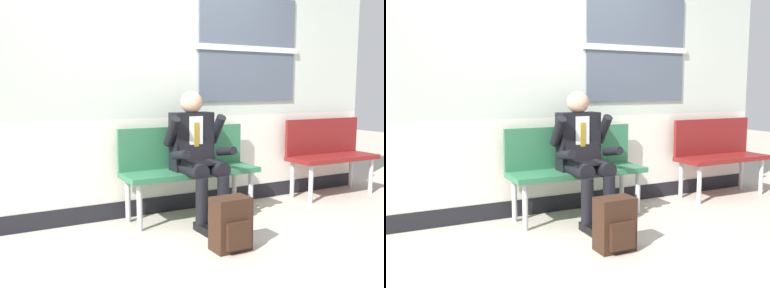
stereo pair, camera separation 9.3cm
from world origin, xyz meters
The scene contains 6 objects.
ground_plane centered at (0.00, 0.00, 0.00)m, with size 18.00×18.00×0.00m, color #B2A899.
station_wall centered at (0.02, 0.62, 1.42)m, with size 5.45×0.16×2.87m.
bench_with_person centered at (0.20, 0.34, 0.52)m, with size 1.35×0.42×0.88m.
bench_empty centered at (2.07, 0.35, 0.52)m, with size 1.11×0.42×0.89m.
person_seated centered at (0.20, 0.15, 0.65)m, with size 0.57×0.70×1.22m.
backpack centered at (0.07, -0.63, 0.20)m, with size 0.29×0.23×0.42m.
Camera 2 is at (-1.63, -3.37, 1.24)m, focal length 40.30 mm.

